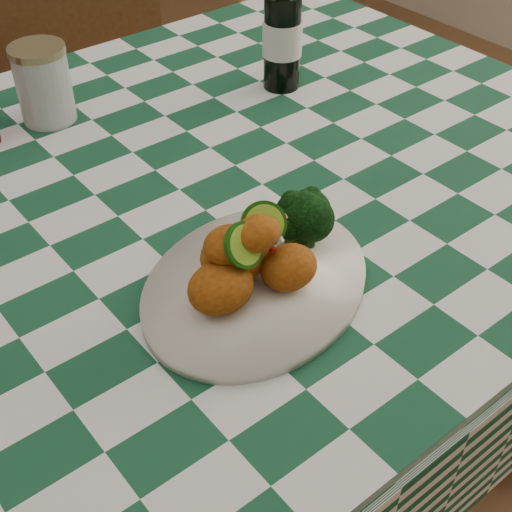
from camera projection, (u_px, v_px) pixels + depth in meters
dining_table at (146, 397)px, 1.24m from camera, size 1.66×1.06×0.79m
plate at (256, 285)px, 0.86m from camera, size 0.38×0.33×0.02m
fried_chicken_pile at (253, 250)px, 0.83m from camera, size 0.15×0.11×0.10m
broccoli_side at (302, 226)px, 0.88m from camera, size 0.09×0.09×0.07m
mason_jar at (43, 84)px, 1.15m from camera, size 0.10×0.10×0.13m
beer_bottle at (283, 23)px, 1.21m from camera, size 0.09×0.09×0.23m
wooden_chair_right at (104, 108)px, 1.78m from camera, size 0.56×0.58×1.03m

